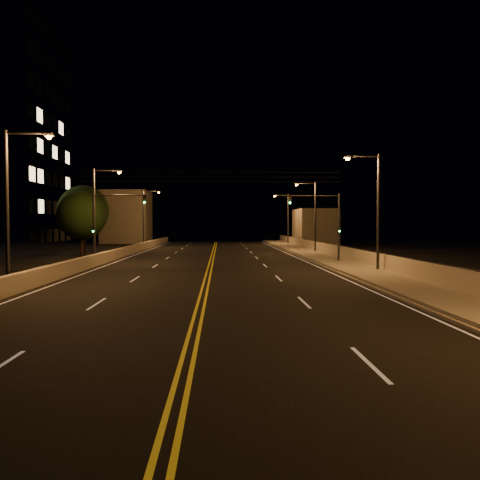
{
  "coord_description": "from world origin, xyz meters",
  "views": [
    {
      "loc": [
        0.84,
        -9.76,
        3.47
      ],
      "look_at": [
        2.0,
        18.0,
        2.5
      ],
      "focal_mm": 35.0,
      "sensor_mm": 36.0,
      "label": 1
    }
  ],
  "objects_px": {
    "traffic_signal_right": "(327,219)",
    "streetlight_2": "(313,212)",
    "streetlight_5": "(98,208)",
    "traffic_signal_left": "(106,219)",
    "tree_0": "(82,216)",
    "streetlight_6": "(146,214)",
    "streetlight_1": "(374,204)",
    "streetlight_4": "(13,197)",
    "tree_1": "(84,210)",
    "streetlight_3": "(286,215)"
  },
  "relations": [
    {
      "from": "streetlight_3",
      "to": "traffic_signal_right",
      "type": "bearing_deg",
      "value": -92.41
    },
    {
      "from": "streetlight_5",
      "to": "streetlight_6",
      "type": "bearing_deg",
      "value": 90.0
    },
    {
      "from": "traffic_signal_left",
      "to": "tree_0",
      "type": "distance_m",
      "value": 10.78
    },
    {
      "from": "streetlight_6",
      "to": "tree_0",
      "type": "xyz_separation_m",
      "value": [
        -3.73,
        -18.18,
        -0.52
      ]
    },
    {
      "from": "streetlight_1",
      "to": "tree_1",
      "type": "height_order",
      "value": "streetlight_1"
    },
    {
      "from": "streetlight_1",
      "to": "streetlight_3",
      "type": "relative_size",
      "value": 1.0
    },
    {
      "from": "streetlight_2",
      "to": "streetlight_6",
      "type": "height_order",
      "value": "same"
    },
    {
      "from": "streetlight_2",
      "to": "tree_1",
      "type": "distance_m",
      "value": 26.82
    },
    {
      "from": "streetlight_5",
      "to": "tree_0",
      "type": "relative_size",
      "value": 1.21
    },
    {
      "from": "streetlight_2",
      "to": "streetlight_6",
      "type": "bearing_deg",
      "value": 146.95
    },
    {
      "from": "tree_1",
      "to": "streetlight_6",
      "type": "bearing_deg",
      "value": 65.73
    },
    {
      "from": "streetlight_5",
      "to": "traffic_signal_right",
      "type": "distance_m",
      "value": 19.99
    },
    {
      "from": "streetlight_1",
      "to": "streetlight_2",
      "type": "bearing_deg",
      "value": 90.0
    },
    {
      "from": "streetlight_4",
      "to": "tree_1",
      "type": "distance_m",
      "value": 31.47
    },
    {
      "from": "streetlight_2",
      "to": "traffic_signal_right",
      "type": "relative_size",
      "value": 1.37
    },
    {
      "from": "streetlight_4",
      "to": "streetlight_6",
      "type": "height_order",
      "value": "same"
    },
    {
      "from": "streetlight_2",
      "to": "tree_0",
      "type": "xyz_separation_m",
      "value": [
        -25.12,
        -4.26,
        -0.52
      ]
    },
    {
      "from": "streetlight_3",
      "to": "tree_1",
      "type": "xyz_separation_m",
      "value": [
        -26.74,
        -19.69,
        0.19
      ]
    },
    {
      "from": "traffic_signal_right",
      "to": "tree_0",
      "type": "bearing_deg",
      "value": 157.82
    },
    {
      "from": "streetlight_2",
      "to": "tree_0",
      "type": "bearing_deg",
      "value": -170.38
    },
    {
      "from": "streetlight_5",
      "to": "traffic_signal_left",
      "type": "relative_size",
      "value": 1.37
    },
    {
      "from": "streetlight_3",
      "to": "streetlight_6",
      "type": "height_order",
      "value": "same"
    },
    {
      "from": "streetlight_3",
      "to": "tree_0",
      "type": "height_order",
      "value": "streetlight_3"
    },
    {
      "from": "streetlight_2",
      "to": "tree_1",
      "type": "bearing_deg",
      "value": 175.59
    },
    {
      "from": "streetlight_1",
      "to": "streetlight_5",
      "type": "height_order",
      "value": "same"
    },
    {
      "from": "streetlight_6",
      "to": "tree_1",
      "type": "xyz_separation_m",
      "value": [
        -5.35,
        -11.86,
        0.19
      ]
    },
    {
      "from": "tree_0",
      "to": "streetlight_5",
      "type": "bearing_deg",
      "value": -64.87
    },
    {
      "from": "streetlight_1",
      "to": "streetlight_6",
      "type": "relative_size",
      "value": 1.0
    },
    {
      "from": "streetlight_1",
      "to": "streetlight_5",
      "type": "distance_m",
      "value": 23.35
    },
    {
      "from": "streetlight_3",
      "to": "traffic_signal_right",
      "type": "xyz_separation_m",
      "value": [
        -1.5,
        -35.64,
        -0.99
      ]
    },
    {
      "from": "streetlight_3",
      "to": "streetlight_4",
      "type": "bearing_deg",
      "value": -112.88
    },
    {
      "from": "traffic_signal_left",
      "to": "tree_0",
      "type": "xyz_separation_m",
      "value": [
        -4.83,
        9.63,
        0.48
      ]
    },
    {
      "from": "streetlight_4",
      "to": "streetlight_5",
      "type": "relative_size",
      "value": 1.0
    },
    {
      "from": "streetlight_2",
      "to": "streetlight_3",
      "type": "height_order",
      "value": "same"
    },
    {
      "from": "traffic_signal_right",
      "to": "streetlight_5",
      "type": "bearing_deg",
      "value": 175.18
    },
    {
      "from": "tree_0",
      "to": "streetlight_6",
      "type": "bearing_deg",
      "value": 78.41
    },
    {
      "from": "tree_0",
      "to": "streetlight_2",
      "type": "bearing_deg",
      "value": 9.62
    },
    {
      "from": "tree_1",
      "to": "streetlight_4",
      "type": "bearing_deg",
      "value": -80.22
    },
    {
      "from": "streetlight_5",
      "to": "tree_0",
      "type": "xyz_separation_m",
      "value": [
        -3.73,
        7.95,
        -0.52
      ]
    },
    {
      "from": "streetlight_3",
      "to": "traffic_signal_left",
      "type": "relative_size",
      "value": 1.37
    },
    {
      "from": "streetlight_1",
      "to": "tree_0",
      "type": "relative_size",
      "value": 1.21
    },
    {
      "from": "streetlight_4",
      "to": "streetlight_6",
      "type": "xyz_separation_m",
      "value": [
        0.0,
        42.87,
        0.0
      ]
    },
    {
      "from": "tree_0",
      "to": "tree_1",
      "type": "bearing_deg",
      "value": 104.36
    },
    {
      "from": "streetlight_2",
      "to": "streetlight_6",
      "type": "distance_m",
      "value": 25.53
    },
    {
      "from": "streetlight_1",
      "to": "streetlight_4",
      "type": "bearing_deg",
      "value": -160.94
    },
    {
      "from": "traffic_signal_right",
      "to": "tree_0",
      "type": "xyz_separation_m",
      "value": [
        -23.62,
        9.63,
        0.48
      ]
    },
    {
      "from": "streetlight_1",
      "to": "streetlight_6",
      "type": "xyz_separation_m",
      "value": [
        -21.4,
        35.48,
        0.0
      ]
    },
    {
      "from": "streetlight_4",
      "to": "streetlight_5",
      "type": "bearing_deg",
      "value": 90.0
    },
    {
      "from": "traffic_signal_right",
      "to": "streetlight_2",
      "type": "bearing_deg",
      "value": 83.82
    },
    {
      "from": "traffic_signal_right",
      "to": "tree_0",
      "type": "relative_size",
      "value": 0.89
    }
  ]
}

